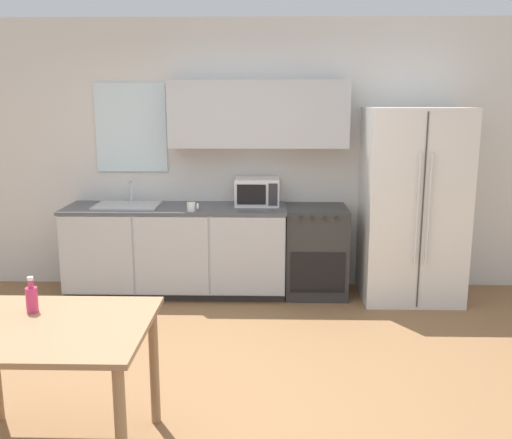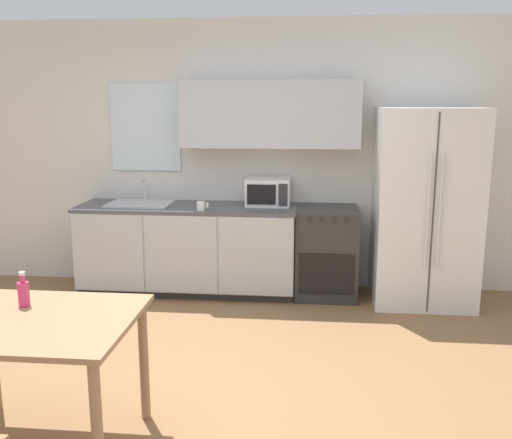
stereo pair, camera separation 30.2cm
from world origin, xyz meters
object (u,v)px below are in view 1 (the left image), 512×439
object	(u,v)px
drink_bottle	(32,298)
refrigerator	(412,205)
oven_range	(316,251)
coffee_mug	(192,207)
microwave	(257,192)
dining_table	(46,345)

from	to	relation	value
drink_bottle	refrigerator	bearing A→B (deg)	43.24
oven_range	refrigerator	distance (m)	1.03
coffee_mug	microwave	bearing A→B (deg)	29.08
refrigerator	microwave	size ratio (longest dim) A/B	4.25
microwave	oven_range	bearing A→B (deg)	-9.15
oven_range	microwave	xyz separation A→B (m)	(-0.58, 0.09, 0.58)
drink_bottle	oven_range	bearing A→B (deg)	55.81
microwave	dining_table	world-z (taller)	microwave
oven_range	coffee_mug	world-z (taller)	coffee_mug
refrigerator	microwave	xyz separation A→B (m)	(-1.49, 0.17, 0.10)
refrigerator	dining_table	xyz separation A→B (m)	(-2.53, -2.68, -0.26)
oven_range	microwave	distance (m)	0.83
refrigerator	drink_bottle	distance (m)	3.65
coffee_mug	drink_bottle	size ratio (longest dim) A/B	0.55
microwave	drink_bottle	xyz separation A→B (m)	(-1.17, -2.67, -0.16)
refrigerator	dining_table	bearing A→B (deg)	-133.41
oven_range	microwave	world-z (taller)	microwave
coffee_mug	drink_bottle	bearing A→B (deg)	-103.52
refrigerator	drink_bottle	world-z (taller)	refrigerator
microwave	drink_bottle	distance (m)	2.92
oven_range	drink_bottle	xyz separation A→B (m)	(-1.75, -2.58, 0.42)
refrigerator	oven_range	bearing A→B (deg)	175.27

